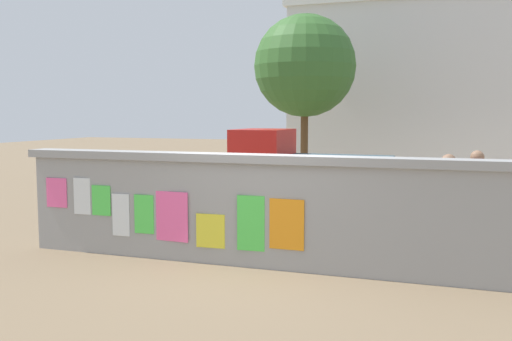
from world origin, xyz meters
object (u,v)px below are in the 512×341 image
Objects in this scene: bicycle_near at (424,212)px; bicycle_far at (349,224)px; auto_rickshaw_truck at (303,170)px; person_walking at (447,196)px; person_bystander at (476,189)px; motorcycle at (222,210)px; tree_roadside at (305,66)px.

bicycle_far is (-1.14, -1.64, 0.00)m from bicycle_near.
auto_rickshaw_truck is at bearing 116.27° from bicycle_far.
person_walking and person_bystander have the same top height.
auto_rickshaw_truck reaches higher than person_walking.
bicycle_near is (3.48, 1.54, -0.10)m from motorcycle.
auto_rickshaw_truck is 2.15× the size of bicycle_far.
bicycle_far is at bearing -2.53° from motorcycle.
person_walking is at bearing -8.46° from motorcycle.
person_bystander is at bearing 15.46° from bicycle_far.
auto_rickshaw_truck is 7.43m from tree_roadside.
motorcycle is at bearing -84.34° from tree_roadside.
tree_roadside is at bearing 104.00° from auto_rickshaw_truck.
motorcycle is 1.16× the size of person_bystander.
bicycle_near is 1.00× the size of bicycle_far.
person_bystander reaches higher than motorcycle.
tree_roadside is at bearing 119.35° from person_bystander.
tree_roadside reaches higher than auto_rickshaw_truck.
motorcycle is 1.10× the size of bicycle_near.
person_bystander is 11.22m from tree_roadside.
bicycle_far is at bearing -124.83° from bicycle_near.
auto_rickshaw_truck is 3.36m from bicycle_near.
auto_rickshaw_truck is 4.64m from person_bystander.
tree_roadside is (-1.65, 6.61, 2.96)m from auto_rickshaw_truck.
bicycle_far is 0.30× the size of tree_roadside.
tree_roadside is (-5.31, 9.45, 2.88)m from person_bystander.
person_bystander reaches higher than bicycle_far.
person_walking is (3.23, -3.87, 0.09)m from auto_rickshaw_truck.
bicycle_far is (1.67, -3.39, -0.54)m from auto_rickshaw_truck.
bicycle_near is at bearing 23.81° from motorcycle.
auto_rickshaw_truck is at bearing 129.86° from person_walking.
auto_rickshaw_truck reaches higher than bicycle_far.
tree_roadside is (-3.32, 10.00, 3.50)m from bicycle_far.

